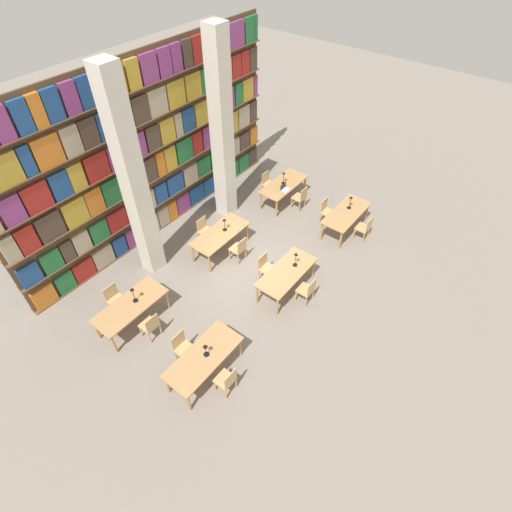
# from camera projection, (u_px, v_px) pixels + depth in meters

# --- Properties ---
(ground_plane) EXTENTS (40.00, 40.00, 0.00)m
(ground_plane) POSITION_uv_depth(u_px,v_px,m) (253.00, 270.00, 12.12)
(ground_plane) COLOR gray
(bookshelf_bank) EXTENTS (9.94, 0.35, 5.50)m
(bookshelf_bank) POSITION_uv_depth(u_px,v_px,m) (153.00, 150.00, 11.82)
(bookshelf_bank) COLOR brown
(bookshelf_bank) RESTS_ON ground_plane
(pillar_left) EXTENTS (0.52, 0.52, 6.00)m
(pillar_left) POSITION_uv_depth(u_px,v_px,m) (134.00, 183.00, 10.15)
(pillar_left) COLOR beige
(pillar_left) RESTS_ON ground_plane
(pillar_center) EXTENTS (0.52, 0.52, 6.00)m
(pillar_center) POSITION_uv_depth(u_px,v_px,m) (222.00, 132.00, 12.05)
(pillar_center) COLOR beige
(pillar_center) RESTS_ON ground_plane
(reading_table_0) EXTENTS (1.95, 0.85, 0.74)m
(reading_table_0) POSITION_uv_depth(u_px,v_px,m) (204.00, 358.00, 9.23)
(reading_table_0) COLOR tan
(reading_table_0) RESTS_ON ground_plane
(chair_0) EXTENTS (0.42, 0.40, 0.87)m
(chair_0) POSITION_uv_depth(u_px,v_px,m) (227.00, 380.00, 9.04)
(chair_0) COLOR tan
(chair_0) RESTS_ON ground_plane
(chair_1) EXTENTS (0.42, 0.40, 0.87)m
(chair_1) POSITION_uv_depth(u_px,v_px,m) (183.00, 347.00, 9.66)
(chair_1) COLOR tan
(chair_1) RESTS_ON ground_plane
(desk_lamp_0) EXTENTS (0.14, 0.14, 0.39)m
(desk_lamp_0) POSITION_uv_depth(u_px,v_px,m) (206.00, 348.00, 9.02)
(desk_lamp_0) COLOR black
(desk_lamp_0) RESTS_ON reading_table_0
(reading_table_1) EXTENTS (1.95, 0.85, 0.74)m
(reading_table_1) POSITION_uv_depth(u_px,v_px,m) (287.00, 273.00, 11.12)
(reading_table_1) COLOR tan
(reading_table_1) RESTS_ON ground_plane
(chair_2) EXTENTS (0.42, 0.40, 0.87)m
(chair_2) POSITION_uv_depth(u_px,v_px,m) (307.00, 290.00, 10.94)
(chair_2) COLOR tan
(chair_2) RESTS_ON ground_plane
(chair_3) EXTENTS (0.42, 0.40, 0.87)m
(chair_3) POSITION_uv_depth(u_px,v_px,m) (266.00, 267.00, 11.56)
(chair_3) COLOR tan
(chair_3) RESTS_ON ground_plane
(desk_lamp_1) EXTENTS (0.14, 0.14, 0.48)m
(desk_lamp_1) POSITION_uv_depth(u_px,v_px,m) (296.00, 257.00, 11.00)
(desk_lamp_1) COLOR black
(desk_lamp_1) RESTS_ON reading_table_1
(reading_table_2) EXTENTS (1.95, 0.85, 0.74)m
(reading_table_2) POSITION_uv_depth(u_px,v_px,m) (346.00, 214.00, 12.98)
(reading_table_2) COLOR tan
(reading_table_2) RESTS_ON ground_plane
(chair_4) EXTENTS (0.42, 0.40, 0.87)m
(chair_4) POSITION_uv_depth(u_px,v_px,m) (365.00, 228.00, 12.79)
(chair_4) COLOR tan
(chair_4) RESTS_ON ground_plane
(chair_5) EXTENTS (0.42, 0.40, 0.87)m
(chair_5) POSITION_uv_depth(u_px,v_px,m) (326.00, 211.00, 13.41)
(chair_5) COLOR tan
(chair_5) RESTS_ON ground_plane
(desk_lamp_2) EXTENTS (0.14, 0.14, 0.47)m
(desk_lamp_2) POSITION_uv_depth(u_px,v_px,m) (351.00, 200.00, 12.86)
(desk_lamp_2) COLOR black
(desk_lamp_2) RESTS_ON reading_table_2
(reading_table_3) EXTENTS (1.95, 0.85, 0.74)m
(reading_table_3) POSITION_uv_depth(u_px,v_px,m) (131.00, 307.00, 10.29)
(reading_table_3) COLOR tan
(reading_table_3) RESTS_ON ground_plane
(chair_6) EXTENTS (0.42, 0.40, 0.87)m
(chair_6) POSITION_uv_depth(u_px,v_px,m) (150.00, 325.00, 10.11)
(chair_6) COLOR tan
(chair_6) RESTS_ON ground_plane
(chair_7) EXTENTS (0.42, 0.40, 0.87)m
(chair_7) POSITION_uv_depth(u_px,v_px,m) (115.00, 298.00, 10.73)
(chair_7) COLOR tan
(chair_7) RESTS_ON ground_plane
(desk_lamp_3) EXTENTS (0.14, 0.14, 0.50)m
(desk_lamp_3) POSITION_uv_depth(u_px,v_px,m) (133.00, 292.00, 10.09)
(desk_lamp_3) COLOR black
(desk_lamp_3) RESTS_ON reading_table_3
(reading_table_4) EXTENTS (1.95, 0.85, 0.74)m
(reading_table_4) POSITION_uv_depth(u_px,v_px,m) (220.00, 235.00, 12.26)
(reading_table_4) COLOR tan
(reading_table_4) RESTS_ON ground_plane
(chair_8) EXTENTS (0.42, 0.40, 0.87)m
(chair_8) POSITION_uv_depth(u_px,v_px,m) (239.00, 249.00, 12.10)
(chair_8) COLOR tan
(chair_8) RESTS_ON ground_plane
(chair_9) EXTENTS (0.42, 0.40, 0.87)m
(chair_9) POSITION_uv_depth(u_px,v_px,m) (205.00, 230.00, 12.72)
(chair_9) COLOR tan
(chair_9) RESTS_ON ground_plane
(desk_lamp_4) EXTENTS (0.14, 0.14, 0.45)m
(desk_lamp_4) POSITION_uv_depth(u_px,v_px,m) (224.00, 222.00, 12.09)
(desk_lamp_4) COLOR black
(desk_lamp_4) RESTS_ON reading_table_4
(reading_table_5) EXTENTS (1.95, 0.85, 0.74)m
(reading_table_5) POSITION_uv_depth(u_px,v_px,m) (284.00, 186.00, 14.11)
(reading_table_5) COLOR tan
(reading_table_5) RESTS_ON ground_plane
(chair_10) EXTENTS (0.42, 0.40, 0.87)m
(chair_10) POSITION_uv_depth(u_px,v_px,m) (300.00, 197.00, 13.95)
(chair_10) COLOR tan
(chair_10) RESTS_ON ground_plane
(chair_11) EXTENTS (0.42, 0.40, 0.87)m
(chair_11) POSITION_uv_depth(u_px,v_px,m) (268.00, 183.00, 14.57)
(chair_11) COLOR tan
(chair_11) RESTS_ON ground_plane
(desk_lamp_5) EXTENTS (0.14, 0.14, 0.46)m
(desk_lamp_5) POSITION_uv_depth(u_px,v_px,m) (284.00, 176.00, 13.85)
(desk_lamp_5) COLOR black
(desk_lamp_5) RESTS_ON reading_table_5
(laptop) EXTENTS (0.32, 0.22, 0.21)m
(laptop) POSITION_uv_depth(u_px,v_px,m) (285.00, 189.00, 13.78)
(laptop) COLOR silver
(laptop) RESTS_ON reading_table_5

